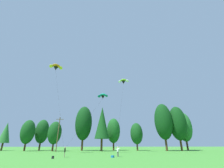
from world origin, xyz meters
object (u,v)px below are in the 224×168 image
utility_pole (58,133)px  kite_flyer_near (65,151)px  parafoil_kite_high_orange (56,67)px  backpack (53,157)px  kite_flyer_mid (118,151)px  parafoil_kite_mid_lime_white (123,81)px  picnic_cooler (113,156)px  parafoil_kite_far_teal (103,96)px

utility_pole → kite_flyer_near: size_ratio=5.76×
utility_pole → parafoil_kite_high_orange: bearing=-91.8°
parafoil_kite_high_orange → backpack: 25.86m
kite_flyer_mid → parafoil_kite_mid_lime_white: 24.91m
parafoil_kite_mid_lime_white → picnic_cooler: bearing=-105.2°
utility_pole → parafoil_kite_mid_lime_white: size_ratio=0.49×
utility_pole → kite_flyer_mid: size_ratio=5.76×
utility_pole → parafoil_kite_mid_lime_white: (19.61, -3.30, 15.71)m
parafoil_kite_high_orange → parafoil_kite_mid_lime_white: (19.91, 5.85, -1.51)m
kite_flyer_near → picnic_cooler: size_ratio=3.25×
utility_pole → backpack: utility_pole is taller
parafoil_kite_far_teal → picnic_cooler: (2.11, -12.19, -14.41)m
parafoil_kite_high_orange → parafoil_kite_mid_lime_white: parafoil_kite_high_orange is taller
kite_flyer_near → parafoil_kite_far_teal: size_ratio=0.12×
picnic_cooler → backpack: bearing=134.5°
parafoil_kite_mid_lime_white → parafoil_kite_far_teal: bearing=-149.3°
parafoil_kite_far_teal → backpack: bearing=-117.8°
parafoil_kite_mid_lime_white → parafoil_kite_far_teal: parafoil_kite_mid_lime_white is taller
kite_flyer_near → backpack: size_ratio=4.23×
kite_flyer_near → picnic_cooler: bearing=-5.2°
parafoil_kite_high_orange → backpack: bearing=-62.7°
backpack → kite_flyer_near: bearing=-13.7°
parafoil_kite_mid_lime_white → utility_pole: bearing=170.4°
parafoil_kite_far_teal → backpack: 21.28m
kite_flyer_near → backpack: bearing=-115.5°
utility_pole → backpack: bearing=-74.5°
kite_flyer_near → parafoil_kite_mid_lime_white: 28.05m
parafoil_kite_high_orange → parafoil_kite_far_teal: bearing=8.5°
kite_flyer_near → parafoil_kite_mid_lime_white: size_ratio=0.08×
kite_flyer_near → parafoil_kite_high_orange: size_ratio=0.08×
utility_pole → picnic_cooler: utility_pole is taller
utility_pole → parafoil_kite_mid_lime_white: bearing=-9.6°
kite_flyer_mid → picnic_cooler: bearing=-127.1°
backpack → picnic_cooler: bearing=-68.0°
kite_flyer_near → parafoil_kite_far_teal: parafoil_kite_far_teal is taller
parafoil_kite_mid_lime_white → parafoil_kite_high_orange: bearing=-163.6°
backpack → parafoil_kite_high_orange: bearing=39.1°
kite_flyer_near → parafoil_kite_far_teal: 18.80m
utility_pole → backpack: (5.83, -21.02, -4.93)m
kite_flyer_mid → backpack: size_ratio=4.23×
kite_flyer_mid → parafoil_kite_high_orange: size_ratio=0.08×
kite_flyer_near → backpack: (-1.16, -2.44, -0.79)m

